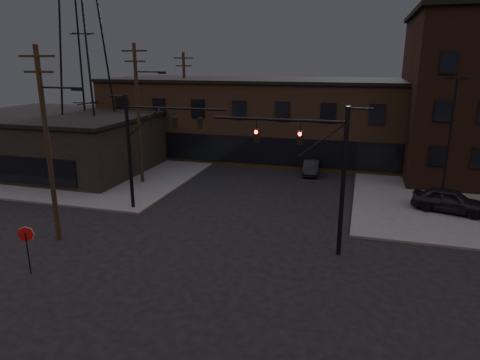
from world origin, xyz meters
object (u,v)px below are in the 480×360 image
Objects in this scene: stop_sign at (26,239)px; parked_car_lot_b at (457,175)px; traffic_signal_far at (145,140)px; parked_car_lot_a at (450,200)px; car_crossing at (311,167)px; traffic_signal_near at (322,165)px.

parked_car_lot_b is at bearing 44.98° from stop_sign.
traffic_signal_far reaches higher than parked_car_lot_a.
stop_sign is at bearing -119.60° from car_crossing.
stop_sign is 26.17m from parked_car_lot_a.
traffic_signal_near is at bearing 149.81° from parked_car_lot_b.
car_crossing is at bearing 53.61° from traffic_signal_far.
traffic_signal_near is 1.99× the size of car_crossing.
traffic_signal_far is 1.99× the size of car_crossing.
traffic_signal_near reaches higher than stop_sign.
stop_sign reaches higher than parked_car_lot_b.
stop_sign reaches higher than car_crossing.
traffic_signal_far is 3.23× the size of stop_sign.
stop_sign is (-13.36, -6.49, -3.09)m from traffic_signal_near.
parked_car_lot_a is 1.20× the size of car_crossing.
stop_sign is 0.62× the size of car_crossing.
traffic_signal_far is 16.91m from car_crossing.
traffic_signal_far is 1.82× the size of parked_car_lot_b.
traffic_signal_near is at bearing 152.41° from parked_car_lot_a.
parked_car_lot_b is 12.31m from car_crossing.
stop_sign is (-1.28, -9.99, -3.17)m from traffic_signal_far.
parked_car_lot_a is 13.15m from car_crossing.
traffic_signal_near is 3.23× the size of stop_sign.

